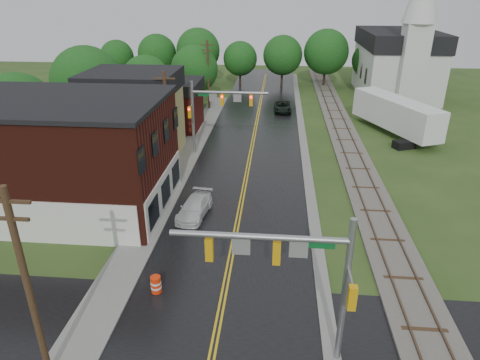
# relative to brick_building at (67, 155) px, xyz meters

# --- Properties ---
(main_road) EXTENTS (10.00, 90.00, 0.02)m
(main_road) POSITION_rel_brick_building_xyz_m (12.48, 15.00, -4.15)
(main_road) COLOR black
(main_road) RESTS_ON ground
(cross_road) EXTENTS (60.00, 9.00, 0.02)m
(cross_road) POSITION_rel_brick_building_xyz_m (12.48, -13.00, -4.15)
(cross_road) COLOR black
(cross_road) RESTS_ON ground
(curb_right) EXTENTS (0.80, 70.00, 0.12)m
(curb_right) POSITION_rel_brick_building_xyz_m (17.88, 20.00, -4.15)
(curb_right) COLOR gray
(curb_right) RESTS_ON ground
(sidewalk_left) EXTENTS (2.40, 50.00, 0.12)m
(sidewalk_left) POSITION_rel_brick_building_xyz_m (6.28, 10.00, -4.15)
(sidewalk_left) COLOR gray
(sidewalk_left) RESTS_ON ground
(brick_building) EXTENTS (14.30, 10.30, 8.30)m
(brick_building) POSITION_rel_brick_building_xyz_m (0.00, 0.00, 0.00)
(brick_building) COLOR #45160E
(brick_building) RESTS_ON ground
(yellow_house) EXTENTS (8.00, 7.00, 6.40)m
(yellow_house) POSITION_rel_brick_building_xyz_m (1.48, 11.00, -0.95)
(yellow_house) COLOR tan
(yellow_house) RESTS_ON ground
(darkred_building) EXTENTS (7.00, 6.00, 4.40)m
(darkred_building) POSITION_rel_brick_building_xyz_m (2.48, 20.00, -1.95)
(darkred_building) COLOR #3F0F0C
(darkred_building) RESTS_ON ground
(church) EXTENTS (10.40, 18.40, 20.00)m
(church) POSITION_rel_brick_building_xyz_m (32.48, 38.74, 1.68)
(church) COLOR silver
(church) RESTS_ON ground
(railroad) EXTENTS (3.20, 80.00, 0.30)m
(railroad) POSITION_rel_brick_building_xyz_m (22.48, 20.00, -4.05)
(railroad) COLOR #59544C
(railroad) RESTS_ON ground
(traffic_signal_near) EXTENTS (7.34, 0.30, 7.20)m
(traffic_signal_near) POSITION_rel_brick_building_xyz_m (15.96, -13.00, 0.82)
(traffic_signal_near) COLOR gray
(traffic_signal_near) RESTS_ON ground
(traffic_signal_far) EXTENTS (7.34, 0.43, 7.20)m
(traffic_signal_far) POSITION_rel_brick_building_xyz_m (9.01, 12.00, 0.82)
(traffic_signal_far) COLOR gray
(traffic_signal_far) RESTS_ON ground
(utility_pole_a) EXTENTS (1.80, 0.28, 9.00)m
(utility_pole_a) POSITION_rel_brick_building_xyz_m (5.68, -15.00, 0.57)
(utility_pole_a) COLOR #382616
(utility_pole_a) RESTS_ON ground
(utility_pole_b) EXTENTS (1.80, 0.28, 9.00)m
(utility_pole_b) POSITION_rel_brick_building_xyz_m (5.68, 7.00, 0.57)
(utility_pole_b) COLOR #382616
(utility_pole_b) RESTS_ON ground
(utility_pole_c) EXTENTS (1.80, 0.28, 9.00)m
(utility_pole_c) POSITION_rel_brick_building_xyz_m (5.68, 29.00, 0.57)
(utility_pole_c) COLOR #382616
(utility_pole_c) RESTS_ON ground
(tree_left_a) EXTENTS (6.80, 6.80, 8.67)m
(tree_left_a) POSITION_rel_brick_building_xyz_m (-7.36, 6.90, 0.96)
(tree_left_a) COLOR black
(tree_left_a) RESTS_ON ground
(tree_left_b) EXTENTS (7.60, 7.60, 9.69)m
(tree_left_b) POSITION_rel_brick_building_xyz_m (-5.36, 16.90, 1.57)
(tree_left_b) COLOR black
(tree_left_b) RESTS_ON ground
(tree_left_c) EXTENTS (6.00, 6.00, 7.65)m
(tree_left_c) POSITION_rel_brick_building_xyz_m (-1.36, 24.90, 0.36)
(tree_left_c) COLOR black
(tree_left_c) RESTS_ON ground
(tree_left_e) EXTENTS (6.40, 6.40, 8.16)m
(tree_left_e) POSITION_rel_brick_building_xyz_m (3.64, 30.90, 0.66)
(tree_left_e) COLOR black
(tree_left_e) RESTS_ON ground
(suv_dark) EXTENTS (2.33, 4.78, 1.31)m
(suv_dark) POSITION_rel_brick_building_xyz_m (15.65, 28.49, -3.50)
(suv_dark) COLOR black
(suv_dark) RESTS_ON ground
(pickup_white) EXTENTS (2.37, 4.63, 1.29)m
(pickup_white) POSITION_rel_brick_building_xyz_m (9.28, -0.56, -3.51)
(pickup_white) COLOR silver
(pickup_white) RESTS_ON ground
(semi_trailer) EXTENTS (7.61, 12.82, 3.99)m
(semi_trailer) POSITION_rel_brick_building_xyz_m (28.10, 20.14, -1.79)
(semi_trailer) COLOR black
(semi_trailer) RESTS_ON ground
(construction_barrel) EXTENTS (0.66, 0.66, 1.01)m
(construction_barrel) POSITION_rel_brick_building_xyz_m (8.80, -9.23, -3.65)
(construction_barrel) COLOR red
(construction_barrel) RESTS_ON ground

